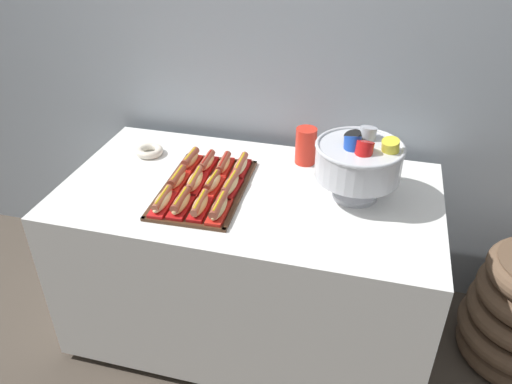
% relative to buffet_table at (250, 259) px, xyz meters
% --- Properties ---
extents(ground_plane, '(10.00, 10.00, 0.00)m').
position_rel_buffet_table_xyz_m(ground_plane, '(0.00, 0.00, -0.41)').
color(ground_plane, '#4C4238').
extents(back_wall, '(6.00, 0.10, 2.60)m').
position_rel_buffet_table_xyz_m(back_wall, '(0.00, 0.54, 0.89)').
color(back_wall, '#9EA8B2').
rests_on(back_wall, ground_plane).
extents(buffet_table, '(1.55, 0.84, 0.79)m').
position_rel_buffet_table_xyz_m(buffet_table, '(0.00, 0.00, 0.00)').
color(buffet_table, white).
rests_on(buffet_table, ground_plane).
extents(serving_tray, '(0.35, 0.54, 0.01)m').
position_rel_buffet_table_xyz_m(serving_tray, '(-0.18, -0.05, 0.38)').
color(serving_tray, '#472B19').
rests_on(serving_tray, buffet_table).
extents(hot_dog_0, '(0.07, 0.18, 0.06)m').
position_rel_buffet_table_xyz_m(hot_dog_0, '(-0.28, -0.22, 0.41)').
color(hot_dog_0, red).
rests_on(hot_dog_0, serving_tray).
extents(hot_dog_1, '(0.07, 0.17, 0.07)m').
position_rel_buffet_table_xyz_m(hot_dog_1, '(-0.21, -0.22, 0.41)').
color(hot_dog_1, '#B21414').
rests_on(hot_dog_1, serving_tray).
extents(hot_dog_2, '(0.07, 0.17, 0.06)m').
position_rel_buffet_table_xyz_m(hot_dog_2, '(-0.13, -0.22, 0.41)').
color(hot_dog_2, '#B21414').
rests_on(hot_dog_2, serving_tray).
extents(hot_dog_3, '(0.07, 0.18, 0.06)m').
position_rel_buffet_table_xyz_m(hot_dog_3, '(-0.06, -0.21, 0.41)').
color(hot_dog_3, red).
rests_on(hot_dog_3, serving_tray).
extents(hot_dog_4, '(0.06, 0.16, 0.06)m').
position_rel_buffet_table_xyz_m(hot_dog_4, '(-0.29, -0.06, 0.41)').
color(hot_dog_4, red).
rests_on(hot_dog_4, serving_tray).
extents(hot_dog_5, '(0.08, 0.18, 0.06)m').
position_rel_buffet_table_xyz_m(hot_dog_5, '(-0.21, -0.05, 0.41)').
color(hot_dog_5, red).
rests_on(hot_dog_5, serving_tray).
extents(hot_dog_6, '(0.06, 0.16, 0.06)m').
position_rel_buffet_table_xyz_m(hot_dog_6, '(-0.14, -0.05, 0.41)').
color(hot_dog_6, red).
rests_on(hot_dog_6, serving_tray).
extents(hot_dog_7, '(0.06, 0.18, 0.06)m').
position_rel_buffet_table_xyz_m(hot_dog_7, '(-0.06, -0.05, 0.41)').
color(hot_dog_7, '#B21414').
rests_on(hot_dog_7, serving_tray).
extents(hot_dog_8, '(0.06, 0.16, 0.07)m').
position_rel_buffet_table_xyz_m(hot_dog_8, '(-0.29, 0.11, 0.41)').
color(hot_dog_8, red).
rests_on(hot_dog_8, serving_tray).
extents(hot_dog_9, '(0.06, 0.16, 0.06)m').
position_rel_buffet_table_xyz_m(hot_dog_9, '(-0.22, 0.11, 0.41)').
color(hot_dog_9, '#B21414').
rests_on(hot_dog_9, serving_tray).
extents(hot_dog_10, '(0.07, 0.17, 0.06)m').
position_rel_buffet_table_xyz_m(hot_dog_10, '(-0.15, 0.11, 0.41)').
color(hot_dog_10, red).
rests_on(hot_dog_10, serving_tray).
extents(hot_dog_11, '(0.06, 0.18, 0.06)m').
position_rel_buffet_table_xyz_m(hot_dog_11, '(-0.07, 0.12, 0.41)').
color(hot_dog_11, '#B21414').
rests_on(hot_dog_11, serving_tray).
extents(punch_bowl, '(0.34, 0.34, 0.28)m').
position_rel_buffet_table_xyz_m(punch_bowl, '(0.43, 0.06, 0.54)').
color(punch_bowl, silver).
rests_on(punch_bowl, buffet_table).
extents(cup_stack, '(0.09, 0.09, 0.16)m').
position_rel_buffet_table_xyz_m(cup_stack, '(0.18, 0.29, 0.46)').
color(cup_stack, red).
rests_on(cup_stack, buffet_table).
extents(donut, '(0.13, 0.13, 0.03)m').
position_rel_buffet_table_xyz_m(donut, '(-0.52, 0.18, 0.39)').
color(donut, silver).
rests_on(donut, buffet_table).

